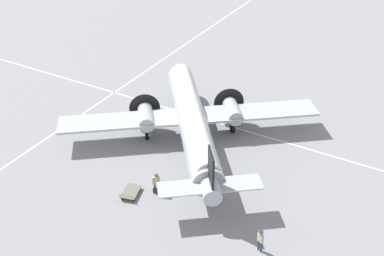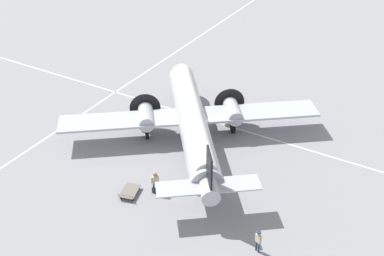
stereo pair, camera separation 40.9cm
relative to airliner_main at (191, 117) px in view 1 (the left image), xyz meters
name	(u,v)px [view 1 (the left image)]	position (x,y,z in m)	size (l,w,h in m)	color
ground_plane	(192,143)	(-0.22, 0.29, -2.43)	(300.00, 300.00, 0.00)	gray
apron_line_eastwest	(214,122)	(-0.22, -3.81, -2.43)	(120.00, 0.16, 0.01)	silver
apron_line_northsouth	(88,110)	(11.37, 0.29, -2.43)	(0.16, 120.00, 0.01)	silver
airliner_main	(191,117)	(0.00, 0.00, 0.00)	(19.64, 18.98, 5.49)	#ADB2BC
crew_foreground	(261,239)	(-10.20, 8.96, -1.36)	(0.54, 0.38, 1.71)	navy
passenger_boarding	(156,181)	(-1.16, 7.37, -1.31)	(0.42, 0.52, 1.83)	navy
ramp_agent	(158,182)	(-1.24, 7.29, -1.42)	(0.26, 0.56, 1.65)	#473D2D
suitcase_near_door	(156,191)	(-1.20, 7.51, -2.19)	(0.50, 0.13, 0.52)	#232328
suitcase_upright_spare	(166,190)	(-1.87, 7.11, -2.14)	(0.36, 0.15, 0.63)	#47331E
baggage_cart	(131,192)	(0.39, 8.54, -2.16)	(1.57, 2.00, 0.56)	#6B665B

